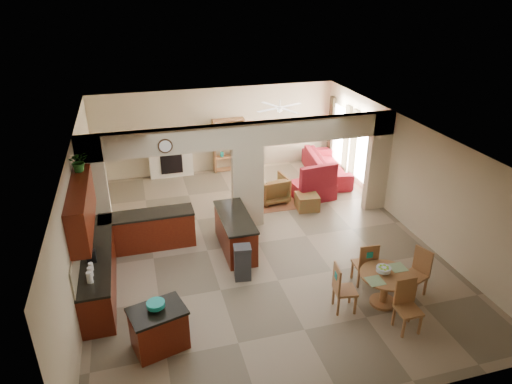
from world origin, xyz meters
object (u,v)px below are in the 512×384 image
object	(u,v)px
dining_table	(385,284)
armchair	(272,189)
sofa	(326,165)
kitchen_island	(159,329)

from	to	relation	value
dining_table	armchair	world-z (taller)	armchair
dining_table	sofa	bearing A→B (deg)	76.74
kitchen_island	dining_table	xyz separation A→B (m)	(4.44, 0.01, 0.06)
kitchen_island	armchair	bearing A→B (deg)	39.00
kitchen_island	armchair	xyz separation A→B (m)	(3.67, 5.08, -0.02)
sofa	dining_table	bearing A→B (deg)	174.78
sofa	armchair	bearing A→B (deg)	127.34
kitchen_island	sofa	xyz separation A→B (m)	(5.94, 6.35, -0.03)
kitchen_island	sofa	bearing A→B (deg)	31.79
kitchen_island	sofa	world-z (taller)	kitchen_island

